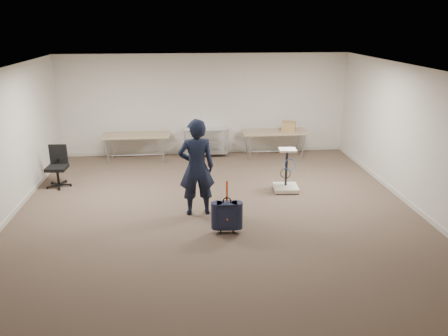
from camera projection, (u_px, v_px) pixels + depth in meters
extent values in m
plane|color=#4C3B2E|center=(218.00, 220.00, 8.40)|extent=(9.00, 9.00, 0.00)
plane|color=beige|center=(205.00, 105.00, 12.19)|extent=(8.00, 0.00, 8.00)
plane|color=beige|center=(260.00, 299.00, 3.71)|extent=(8.00, 0.00, 8.00)
plane|color=beige|center=(427.00, 145.00, 8.31)|extent=(0.00, 9.00, 9.00)
plane|color=white|center=(217.00, 72.00, 7.50)|extent=(8.00, 8.00, 0.00)
cube|color=beige|center=(206.00, 151.00, 12.62)|extent=(8.00, 0.02, 0.10)
cube|color=beige|center=(2.00, 226.00, 8.03)|extent=(0.02, 9.00, 0.10)
cube|color=beige|center=(416.00, 209.00, 8.74)|extent=(0.02, 9.00, 0.10)
cube|color=tan|center=(136.00, 135.00, 11.73)|extent=(1.80, 0.75, 0.03)
cylinder|color=#979A9F|center=(137.00, 155.00, 11.91)|extent=(1.50, 0.02, 0.02)
cylinder|color=#979A9F|center=(107.00, 152.00, 11.49)|extent=(0.13, 0.04, 0.69)
cylinder|color=#979A9F|center=(164.00, 151.00, 11.63)|extent=(0.13, 0.04, 0.69)
cylinder|color=#979A9F|center=(110.00, 146.00, 12.06)|extent=(0.13, 0.04, 0.69)
cylinder|color=#979A9F|center=(165.00, 144.00, 12.19)|extent=(0.13, 0.04, 0.69)
cube|color=tan|center=(275.00, 132.00, 12.06)|extent=(1.80, 0.75, 0.03)
cylinder|color=#979A9F|center=(274.00, 151.00, 12.24)|extent=(1.50, 0.02, 0.02)
cylinder|color=#979A9F|center=(249.00, 148.00, 11.83)|extent=(0.13, 0.04, 0.69)
cylinder|color=#979A9F|center=(303.00, 147.00, 11.96)|extent=(0.13, 0.04, 0.69)
cylinder|color=#979A9F|center=(246.00, 142.00, 12.40)|extent=(0.13, 0.04, 0.69)
cylinder|color=#979A9F|center=(298.00, 141.00, 12.53)|extent=(0.13, 0.04, 0.69)
cylinder|color=silver|center=(185.00, 145.00, 11.97)|extent=(0.02, 0.02, 0.80)
cylinder|color=silver|center=(228.00, 144.00, 12.07)|extent=(0.02, 0.02, 0.80)
cylinder|color=silver|center=(184.00, 141.00, 12.39)|extent=(0.02, 0.02, 0.80)
cylinder|color=silver|center=(226.00, 140.00, 12.50)|extent=(0.02, 0.02, 0.80)
cube|color=silver|center=(206.00, 152.00, 12.33)|extent=(1.20, 0.45, 0.02)
cube|color=silver|center=(206.00, 140.00, 12.21)|extent=(1.20, 0.45, 0.02)
cube|color=silver|center=(206.00, 129.00, 12.11)|extent=(1.20, 0.45, 0.01)
imported|color=black|center=(197.00, 168.00, 8.38)|extent=(0.74, 0.52, 1.92)
cube|color=black|center=(227.00, 215.00, 7.78)|extent=(0.37, 0.23, 0.50)
cube|color=black|center=(227.00, 228.00, 7.89)|extent=(0.33, 0.16, 0.03)
cylinder|color=black|center=(221.00, 231.00, 7.88)|extent=(0.03, 0.07, 0.07)
cylinder|color=black|center=(233.00, 231.00, 7.89)|extent=(0.03, 0.07, 0.07)
torus|color=black|center=(227.00, 201.00, 7.70)|extent=(0.16, 0.03, 0.16)
cube|color=#EF440C|center=(227.00, 191.00, 7.66)|extent=(0.03, 0.01, 0.38)
cylinder|color=black|center=(59.00, 185.00, 10.08)|extent=(0.57, 0.57, 0.09)
cylinder|color=black|center=(58.00, 177.00, 10.01)|extent=(0.06, 0.06, 0.38)
cube|color=black|center=(57.00, 168.00, 9.95)|extent=(0.46, 0.46, 0.08)
cube|color=black|center=(58.00, 154.00, 10.06)|extent=(0.40, 0.08, 0.46)
cube|color=#EAE7C9|center=(286.00, 188.00, 9.83)|extent=(0.57, 0.57, 0.08)
cylinder|color=black|center=(278.00, 193.00, 9.63)|extent=(0.06, 0.06, 0.04)
cylinder|color=black|center=(286.00, 167.00, 9.73)|extent=(0.05, 0.05, 0.85)
cube|color=#EAE7C9|center=(288.00, 150.00, 9.55)|extent=(0.39, 0.34, 0.04)
torus|color=blue|center=(290.00, 165.00, 9.57)|extent=(0.28, 0.13, 0.26)
cube|color=olive|center=(289.00, 126.00, 12.02)|extent=(0.44, 0.38, 0.27)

